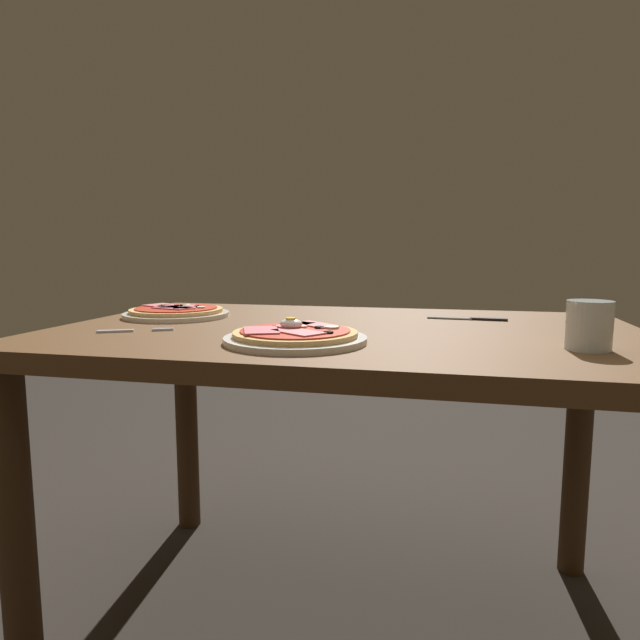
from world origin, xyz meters
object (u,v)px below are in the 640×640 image
Objects in this scene: pizza_foreground at (295,336)px; water_glass_near at (589,329)px; dining_table at (345,373)px; knife at (473,319)px; fork at (129,331)px; pizza_across_left at (177,312)px.

water_glass_near is at bearing 4.86° from pizza_foreground.
dining_table is 0.26m from pizza_foreground.
water_glass_near is 0.42m from knife.
knife is (-0.18, 0.37, -0.03)m from water_glass_near.
fork is at bearing 172.59° from pizza_foreground.
pizza_foreground reaches higher than knife.
pizza_across_left is 3.10× the size of water_glass_near.
fork is (0.02, -0.26, -0.01)m from pizza_across_left.
fork is 0.75× the size of knife.
dining_table is 6.62× the size of knife.
pizza_across_left is at bearing 143.02° from pizza_foreground.
fork is at bearing 179.67° from water_glass_near.
water_glass_near is 0.60× the size of fork.
pizza_foreground is 1.87× the size of fork.
dining_table is at bearing 159.47° from water_glass_near.
fork is (-0.91, 0.01, -0.04)m from water_glass_near.
pizza_foreground is 1.40× the size of knife.
pizza_across_left is 1.39× the size of knife.
fork reaches higher than dining_table.
dining_table is 14.79× the size of water_glass_near.
pizza_foreground is 0.39m from fork.
knife is (0.29, 0.20, 0.11)m from dining_table.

